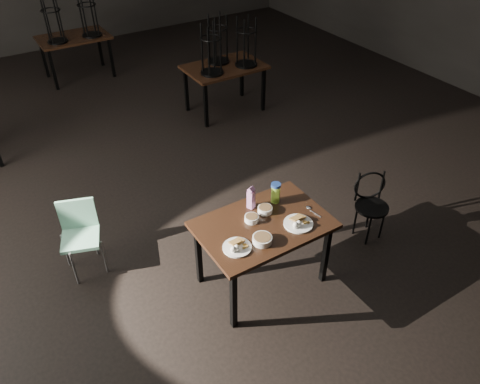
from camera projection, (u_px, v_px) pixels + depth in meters
main_table at (263, 230)px, 4.29m from camera, size 1.20×0.80×0.75m
plate_left at (237, 246)px, 3.97m from camera, size 0.25×0.25×0.08m
plate_right at (298, 223)px, 4.21m from camera, size 0.27×0.27×0.09m
bowl_near at (252, 218)px, 4.26m from camera, size 0.13×0.13×0.05m
bowl_far at (265, 209)px, 4.35m from camera, size 0.14×0.14×0.05m
bowl_big at (262, 239)px, 4.03m from camera, size 0.17×0.17×0.06m
juice_carton at (251, 198)px, 4.36m from camera, size 0.08×0.08×0.24m
water_bottle at (276, 192)px, 4.44m from camera, size 0.10×0.10×0.21m
spoon at (310, 208)px, 4.41m from camera, size 0.05×0.20×0.01m
bentwood_chair at (371, 200)px, 5.00m from camera, size 0.40×0.40×0.75m
school_chair at (80, 231)px, 4.59m from camera, size 0.46×0.46×0.77m
bg_table_right at (225, 64)px, 7.14m from camera, size 1.20×0.80×1.48m
bg_table_far at (73, 37)px, 8.20m from camera, size 1.20×0.80×1.48m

